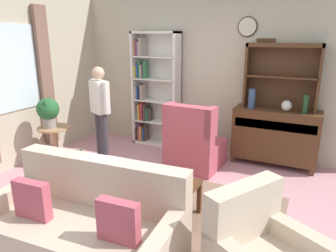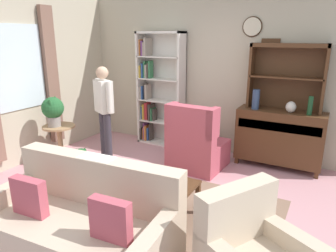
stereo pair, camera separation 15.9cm
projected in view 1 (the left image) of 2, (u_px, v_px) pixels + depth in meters
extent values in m
cube|color=#C68C93|center=(154.00, 201.00, 3.99)|extent=(5.40, 4.60, 0.02)
cube|color=#BCB299|center=(211.00, 73.00, 5.43)|extent=(5.00, 0.06, 2.80)
cylinder|color=beige|center=(247.00, 27.00, 4.93)|extent=(0.28, 0.03, 0.28)
torus|color=#382314|center=(247.00, 27.00, 4.93)|extent=(0.31, 0.02, 0.31)
cube|color=#4C2D19|center=(265.00, 50.00, 4.90)|extent=(0.28, 0.03, 0.36)
cube|color=#BCB299|center=(5.00, 79.00, 4.66)|extent=(0.06, 4.20, 2.80)
cube|color=silver|center=(12.00, 68.00, 4.70)|extent=(0.02, 0.90, 1.30)
cube|color=#7F5B4C|center=(46.00, 77.00, 5.24)|extent=(0.08, 0.24, 2.30)
cube|color=#846651|center=(157.00, 215.00, 3.65)|extent=(2.72, 2.19, 0.01)
cube|color=silver|center=(136.00, 88.00, 5.96)|extent=(0.04, 0.30, 2.10)
cube|color=silver|center=(177.00, 92.00, 5.60)|extent=(0.04, 0.30, 2.10)
cube|color=silver|center=(155.00, 32.00, 5.49)|extent=(0.90, 0.30, 0.04)
cube|color=silver|center=(157.00, 142.00, 6.07)|extent=(0.90, 0.30, 0.04)
cube|color=silver|center=(160.00, 89.00, 5.90)|extent=(0.90, 0.01, 2.10)
cube|color=silver|center=(156.00, 121.00, 5.95)|extent=(0.86, 0.30, 0.02)
cube|color=#3F3833|center=(138.00, 133.00, 6.18)|extent=(0.03, 0.23, 0.23)
cube|color=#CC7233|center=(140.00, 133.00, 6.16)|extent=(0.03, 0.15, 0.22)
cube|color=#723F7F|center=(141.00, 131.00, 6.13)|extent=(0.02, 0.20, 0.34)
cube|color=#CC7233|center=(143.00, 132.00, 6.13)|extent=(0.04, 0.23, 0.28)
cube|color=#284C8C|center=(145.00, 133.00, 6.11)|extent=(0.03, 0.18, 0.25)
cube|color=#3F3833|center=(147.00, 132.00, 6.08)|extent=(0.03, 0.13, 0.33)
cube|color=silver|center=(156.00, 101.00, 5.84)|extent=(0.86, 0.30, 0.02)
cube|color=#284C8C|center=(138.00, 113.00, 6.06)|extent=(0.03, 0.11, 0.24)
cube|color=gold|center=(140.00, 112.00, 6.03)|extent=(0.04, 0.16, 0.30)
cube|color=#B22D33|center=(142.00, 111.00, 6.01)|extent=(0.02, 0.13, 0.33)
cube|color=#B22D33|center=(143.00, 111.00, 6.00)|extent=(0.03, 0.15, 0.33)
cube|color=#3F3833|center=(145.00, 112.00, 5.98)|extent=(0.03, 0.12, 0.30)
cube|color=#3F3833|center=(147.00, 112.00, 5.97)|extent=(0.03, 0.23, 0.31)
cube|color=#337247|center=(148.00, 114.00, 5.96)|extent=(0.03, 0.18, 0.24)
cube|color=#3F3833|center=(150.00, 115.00, 5.95)|extent=(0.03, 0.13, 0.23)
cube|color=silver|center=(156.00, 79.00, 5.72)|extent=(0.86, 0.30, 0.02)
cube|color=gray|center=(138.00, 93.00, 5.95)|extent=(0.04, 0.21, 0.23)
cube|color=#284C8C|center=(140.00, 92.00, 5.93)|extent=(0.02, 0.22, 0.25)
cube|color=#3F3833|center=(141.00, 91.00, 5.91)|extent=(0.03, 0.12, 0.29)
cube|color=gray|center=(143.00, 92.00, 5.89)|extent=(0.04, 0.19, 0.28)
cube|color=silver|center=(156.00, 57.00, 5.61)|extent=(0.86, 0.30, 0.02)
cube|color=gold|center=(137.00, 72.00, 5.83)|extent=(0.04, 0.18, 0.23)
cube|color=#284C8C|center=(139.00, 71.00, 5.81)|extent=(0.03, 0.16, 0.27)
cube|color=#337247|center=(140.00, 70.00, 5.79)|extent=(0.03, 0.12, 0.31)
cube|color=gray|center=(143.00, 71.00, 5.78)|extent=(0.04, 0.16, 0.25)
cube|color=#3F3833|center=(144.00, 71.00, 5.76)|extent=(0.02, 0.13, 0.28)
cube|color=#337247|center=(146.00, 70.00, 5.74)|extent=(0.03, 0.14, 0.32)
cube|color=#CC7233|center=(136.00, 48.00, 5.72)|extent=(0.02, 0.14, 0.29)
cube|color=#723F7F|center=(138.00, 48.00, 5.70)|extent=(0.04, 0.12, 0.27)
cube|color=#723F7F|center=(140.00, 49.00, 5.69)|extent=(0.02, 0.16, 0.24)
cube|color=gray|center=(141.00, 49.00, 5.68)|extent=(0.02, 0.22, 0.24)
cube|color=gray|center=(143.00, 47.00, 5.65)|extent=(0.04, 0.24, 0.32)
cube|color=#4C2D19|center=(275.00, 135.00, 4.95)|extent=(1.30, 0.45, 0.82)
cube|color=#4C2D19|center=(233.00, 159.00, 5.18)|extent=(0.06, 0.06, 0.10)
cube|color=#4C2D19|center=(312.00, 172.00, 4.67)|extent=(0.06, 0.06, 0.10)
cube|color=#4C2D19|center=(238.00, 152.00, 5.48)|extent=(0.06, 0.06, 0.10)
cube|color=#4C2D19|center=(313.00, 164.00, 4.98)|extent=(0.06, 0.06, 0.10)
cube|color=#3D2414|center=(274.00, 126.00, 4.70)|extent=(1.20, 0.01, 0.14)
cube|color=#4C2D19|center=(247.00, 75.00, 4.99)|extent=(0.04, 0.26, 1.00)
cube|color=#4C2D19|center=(320.00, 79.00, 4.54)|extent=(0.04, 0.26, 1.00)
cube|color=#4C2D19|center=(285.00, 45.00, 4.63)|extent=(1.10, 0.26, 0.06)
cube|color=#4C2D19|center=(281.00, 77.00, 4.76)|extent=(1.06, 0.26, 0.02)
cube|color=#4C2D19|center=(282.00, 76.00, 4.87)|extent=(1.10, 0.01, 1.00)
cylinder|color=#33476B|center=(252.00, 99.00, 4.89)|extent=(0.11, 0.11, 0.31)
ellipsoid|color=beige|center=(286.00, 106.00, 4.70)|extent=(0.15, 0.15, 0.17)
cylinder|color=#194223|center=(305.00, 104.00, 4.55)|extent=(0.07, 0.07, 0.28)
cube|color=beige|center=(85.00, 241.00, 2.87)|extent=(1.85, 0.97, 0.42)
cube|color=beige|center=(102.00, 182.00, 3.03)|extent=(1.81, 0.32, 0.48)
cube|color=beige|center=(16.00, 213.00, 3.14)|extent=(0.20, 0.86, 0.60)
cube|color=#B74C5B|center=(32.00, 200.00, 2.82)|extent=(0.37, 0.12, 0.36)
cube|color=#B74C5B|center=(118.00, 221.00, 2.49)|extent=(0.37, 0.12, 0.36)
cube|color=white|center=(100.00, 159.00, 2.96)|extent=(0.37, 0.20, 0.00)
cube|color=beige|center=(244.00, 211.00, 2.56)|extent=(0.53, 0.74, 0.48)
cube|color=#B74C5B|center=(196.00, 154.00, 4.97)|extent=(0.82, 0.84, 0.42)
cube|color=#B74C5B|center=(188.00, 127.00, 4.58)|extent=(0.79, 0.24, 0.63)
cube|color=#B74C5B|center=(211.00, 123.00, 4.42)|extent=(0.11, 0.28, 0.44)
cube|color=#B74C5B|center=(169.00, 117.00, 4.74)|extent=(0.11, 0.28, 0.44)
cylinder|color=#A87F56|center=(54.00, 128.00, 5.03)|extent=(0.52, 0.52, 0.03)
cylinder|color=#A87F56|center=(56.00, 146.00, 5.11)|extent=(0.08, 0.08, 0.58)
cylinder|color=#A87F56|center=(58.00, 161.00, 5.19)|extent=(0.36, 0.36, 0.03)
cylinder|color=gray|center=(49.00, 123.00, 4.97)|extent=(0.20, 0.20, 0.16)
sphere|color=#235B2D|center=(48.00, 109.00, 4.90)|extent=(0.35, 0.35, 0.35)
ellipsoid|color=#235B2D|center=(45.00, 108.00, 4.77)|extent=(0.10, 0.06, 0.25)
ellipsoid|color=#235B2D|center=(51.00, 105.00, 5.01)|extent=(0.10, 0.06, 0.25)
cylinder|color=beige|center=(78.00, 164.00, 4.96)|extent=(0.13, 0.13, 0.10)
sphere|color=#235B2D|center=(77.00, 156.00, 4.92)|extent=(0.21, 0.21, 0.21)
ellipsoid|color=#235B2D|center=(82.00, 154.00, 4.97)|extent=(0.06, 0.04, 0.15)
ellipsoid|color=#235B2D|center=(74.00, 156.00, 4.85)|extent=(0.06, 0.04, 0.15)
ellipsoid|color=#235B2D|center=(73.00, 154.00, 4.93)|extent=(0.06, 0.04, 0.15)
cylinder|color=#38333D|center=(100.00, 135.00, 5.24)|extent=(0.16, 0.16, 0.82)
cylinder|color=#38333D|center=(104.00, 138.00, 5.10)|extent=(0.16, 0.16, 0.82)
cube|color=silver|center=(100.00, 97.00, 4.98)|extent=(0.39, 0.33, 0.52)
sphere|color=tan|center=(98.00, 73.00, 4.88)|extent=(0.27, 0.27, 0.20)
cylinder|color=silver|center=(94.00, 93.00, 5.15)|extent=(0.11, 0.11, 0.48)
cylinder|color=silver|center=(106.00, 97.00, 4.81)|extent=(0.11, 0.11, 0.48)
cube|color=#4C2D19|center=(163.00, 183.00, 3.56)|extent=(0.80, 0.50, 0.03)
cube|color=#4C2D19|center=(126.00, 201.00, 3.59)|extent=(0.05, 0.05, 0.39)
cube|color=#4C2D19|center=(185.00, 217.00, 3.27)|extent=(0.05, 0.05, 0.39)
cube|color=#4C2D19|center=(145.00, 185.00, 3.97)|extent=(0.05, 0.05, 0.39)
cube|color=#4C2D19|center=(199.00, 198.00, 3.65)|extent=(0.05, 0.05, 0.39)
cube|color=gold|center=(168.00, 183.00, 3.50)|extent=(0.22, 0.12, 0.03)
cube|color=gray|center=(167.00, 180.00, 3.50)|extent=(0.21, 0.13, 0.03)
cube|color=#723F7F|center=(168.00, 178.00, 3.49)|extent=(0.16, 0.12, 0.03)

